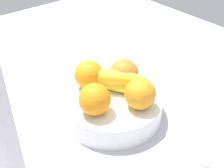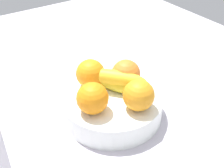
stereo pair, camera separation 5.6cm
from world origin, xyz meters
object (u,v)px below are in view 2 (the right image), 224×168
Objects in this scene: orange_front_right at (138,96)px; orange_back_left at (90,74)px; jar_lid at (207,164)px; fruit_bowl at (112,106)px; banana_bunch at (113,80)px; orange_center at (126,74)px; orange_front_left at (92,98)px.

orange_back_left is (14.73, 4.43, 0.00)cm from orange_front_right.
orange_front_right reaches higher than jar_lid.
fruit_bowl reaches higher than jar_lid.
banana_bunch reaches higher than fruit_bowl.
orange_center reaches higher than banana_bunch.
orange_front_right is 9.85cm from orange_center.
fruit_bowl is at bearing 108.41° from orange_center.
fruit_bowl is 27.64cm from jar_lid.
fruit_bowl is 3.41× the size of orange_front_left.
banana_bunch is (0.62, 3.75, -0.79)cm from orange_center.
banana_bunch is 30.72cm from jar_lid.
banana_bunch is 2.36× the size of jar_lid.
orange_back_left is (9.51, -5.15, 0.00)cm from orange_front_left.
banana_bunch is at bearing 2.79° from orange_front_right.
orange_center is at bearing -125.22° from orange_back_left.
orange_front_left is at bearing 61.43° from orange_front_right.
orange_front_right is (-5.22, -9.58, 0.00)cm from orange_front_left.
orange_front_left is at bearing 107.63° from orange_center.
orange_center is (1.92, -5.76, 6.92)cm from fruit_bowl.
orange_center is (4.08, -12.84, 0.00)cm from orange_front_left.
orange_front_left is at bearing 107.00° from fruit_bowl.
orange_front_left is 10.91cm from orange_front_right.
orange_center is at bearing -71.59° from fruit_bowl.
fruit_bowl is 10.42cm from orange_front_right.
orange_front_right is at bearing -161.28° from fruit_bowl.
orange_center is 1.00× the size of orange_back_left.
orange_front_left is 13.47cm from orange_center.
orange_center reaches higher than fruit_bowl.
banana_bunch is at bearing -62.65° from orange_front_left.
orange_front_left is 1.00× the size of orange_center.
jar_lid is at bearing -176.37° from orange_center.
jar_lid is at bearing -164.06° from fruit_bowl.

